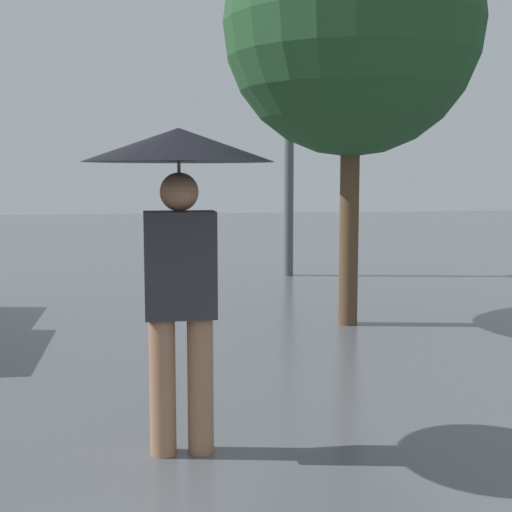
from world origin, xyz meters
name	(u,v)px	position (x,y,z in m)	size (l,w,h in m)	color
pedestrian	(179,196)	(-0.02, 3.65, 1.57)	(1.13, 1.13, 1.97)	#9E7051
tree	(352,26)	(2.04, 7.12, 3.28)	(2.82, 2.82, 4.70)	brown
street_lamp	(289,124)	(2.16, 11.04, 2.50)	(0.39, 0.39, 3.84)	#515456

